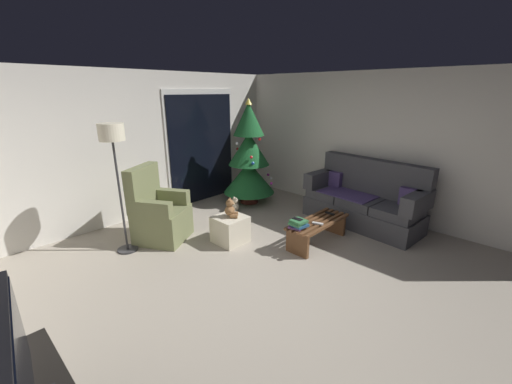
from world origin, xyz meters
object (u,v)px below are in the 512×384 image
Objects in this scene: couch at (364,201)px; teddy_bear_cream_by_tree at (235,206)px; coffee_table at (318,228)px; cell_phone at (297,219)px; remote_white at (318,223)px; floor_lamp at (113,145)px; armchair at (159,214)px; ottoman at (230,229)px; christmas_tree at (249,159)px; remote_black at (330,213)px; television at (21,373)px; book_stack at (299,224)px; teddy_bear_chestnut at (230,209)px.

couch reaches higher than teddy_bear_cream_by_tree.
coffee_table is 7.64× the size of cell_phone.
floor_lamp reaches higher than remote_white.
armchair is at bearing 109.46° from remote_white.
ottoman is 1.22m from teddy_bear_cream_by_tree.
armchair is (-1.43, 1.88, 0.03)m from remote_white.
floor_lamp is at bearing 129.87° from cell_phone.
christmas_tree reaches higher than floor_lamp.
coffee_table is at bearing 12.79° from remote_white.
remote_black is at bearing -43.72° from armchair.
cell_phone is 0.08× the size of floor_lamp.
couch is 1.29m from remote_white.
christmas_tree is (0.97, 1.92, 0.42)m from cell_phone.
television is (-1.57, -2.66, -0.48)m from floor_lamp.
cell_phone is (-0.29, 0.15, 0.11)m from remote_white.
floor_lamp is at bearing 178.56° from armchair.
remote_black and remote_white have the same top height.
ottoman is at bearing -33.38° from remote_black.
christmas_tree is at bearing 74.19° from coffee_table.
couch is 7.21× the size of book_stack.
teddy_bear_chestnut is (-0.86, 0.95, 0.28)m from coffee_table.
floor_lamp is (-0.52, 0.01, 1.10)m from armchair.
book_stack is at bearing 137.59° from remote_white.
teddy_bear_chestnut reaches higher than teddy_bear_cream_by_tree.
teddy_bear_cream_by_tree is (0.86, 0.86, -0.40)m from teddy_bear_chestnut.
book_stack reaches higher than ottoman.
christmas_tree is at bearing 36.22° from teddy_bear_chestnut.
remote_white is (-0.12, -0.07, 0.13)m from coffee_table.
teddy_bear_cream_by_tree is at bearing 77.09° from book_stack.
television is 2.93× the size of teddy_bear_chestnut.
remote_black is at bearing -8.10° from remote_white.
armchair is at bearing 128.77° from ottoman.
christmas_tree is at bearing 63.54° from book_stack.
cell_phone is 0.98m from teddy_bear_chestnut.
teddy_bear_chestnut is (1.21, -0.87, -0.98)m from floor_lamp.
armchair is 3.96× the size of teddy_bear_chestnut.
cell_phone is at bearing 168.63° from coffee_table.
armchair reaches higher than teddy_bear_cream_by_tree.
floor_lamp is at bearing 133.45° from book_stack.
couch is 1.76× the size of armchair.
couch is at bearing -11.87° from cell_phone.
teddy_bear_chestnut is (0.69, -0.85, 0.12)m from armchair.
couch is at bearing 8.23° from television.
armchair is (-1.14, 1.75, -0.02)m from book_stack.
remote_white is at bearing -44.11° from floor_lamp.
coffee_table is 0.62× the size of floor_lamp.
teddy_bear_chestnut reaches higher than remote_black.
ottoman is (-2.04, 1.10, -0.20)m from couch.
cell_phone is at bearing -0.61° from remote_black.
coffee_table is 0.36m from remote_black.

